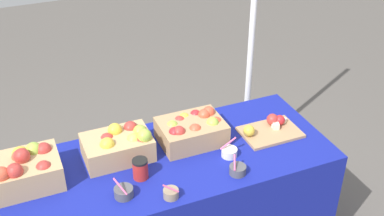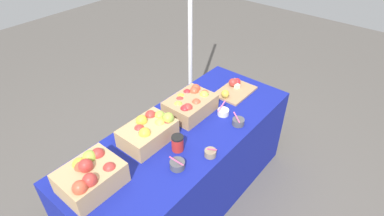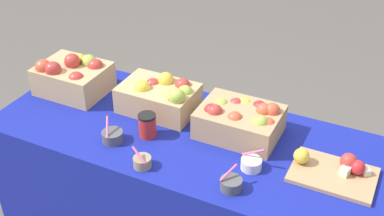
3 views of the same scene
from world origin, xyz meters
name	(u,v)px [view 3 (image 3 of 3)]	position (x,y,z in m)	size (l,w,h in m)	color
table	(191,193)	(0.00, 0.00, 0.37)	(1.90, 0.76, 0.74)	navy
apple_crate_left	(73,76)	(-0.73, 0.09, 0.83)	(0.35, 0.28, 0.21)	tan
apple_crate_middle	(161,96)	(-0.22, 0.12, 0.82)	(0.37, 0.25, 0.19)	tan
apple_crate_right	(241,120)	(0.20, 0.11, 0.82)	(0.37, 0.28, 0.17)	tan
cutting_board_front	(334,170)	(0.67, 0.00, 0.77)	(0.35, 0.24, 0.09)	tan
sample_bowl_near	(251,164)	(0.34, -0.11, 0.76)	(0.10, 0.09, 0.11)	silver
sample_bowl_mid	(112,136)	(-0.30, -0.20, 0.77)	(0.10, 0.10, 0.11)	#4C4C51
sample_bowl_far	(142,162)	(-0.08, -0.30, 0.76)	(0.08, 0.08, 0.10)	gray
sample_bowl_extra	(231,184)	(0.31, -0.27, 0.77)	(0.09, 0.10, 0.10)	#4C4C51
coffee_cup	(147,125)	(-0.17, -0.10, 0.80)	(0.08, 0.08, 0.11)	red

